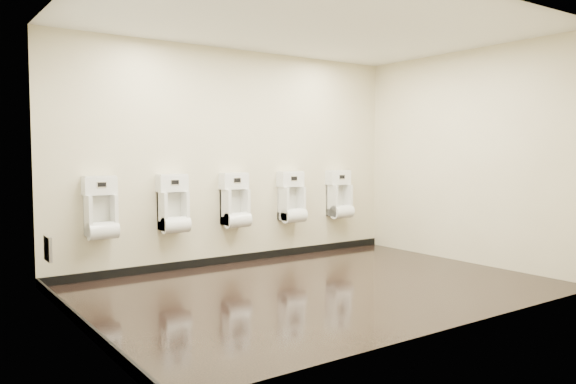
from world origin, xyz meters
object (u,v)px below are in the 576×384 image
Objects in this scene: urinal_3 at (292,201)px; urinal_4 at (340,198)px; urinal_0 at (101,213)px; urinal_1 at (174,208)px; access_panel at (48,249)px; urinal_2 at (235,204)px.

urinal_3 is 1.00× the size of urinal_4.
urinal_3 is at bearing 0.00° from urinal_0.
urinal_3 is (1.76, 0.00, 0.00)m from urinal_1.
access_panel is 0.36× the size of urinal_2.
urinal_2 is 1.00× the size of urinal_3.
urinal_2 is at bearing 0.00° from urinal_0.
urinal_0 is at bearing 180.00° from urinal_2.
urinal_1 and urinal_3 have the same top height.
access_panel is 2.45m from urinal_2.
access_panel is 0.36× the size of urinal_0.
urinal_4 reaches higher than access_panel.
urinal_2 is (0.86, 0.00, 0.00)m from urinal_1.
urinal_0 and urinal_3 have the same top height.
urinal_1 and urinal_2 have the same top height.
urinal_0 is at bearing 180.00° from urinal_4.
access_panel is 4.19m from urinal_4.
urinal_4 is (1.77, 0.00, 0.00)m from urinal_2.
urinal_2 reaches higher than access_panel.
urinal_1 is at bearing 180.00° from urinal_2.
urinal_4 is (0.87, 0.00, 0.00)m from urinal_3.
access_panel is 0.36× the size of urinal_1.
urinal_4 is (3.50, 0.00, 0.00)m from urinal_0.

